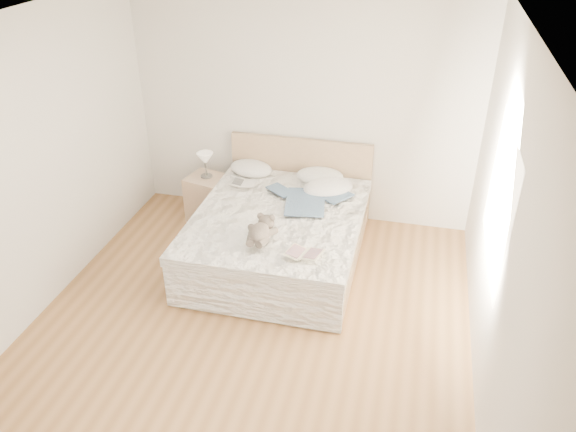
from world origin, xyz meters
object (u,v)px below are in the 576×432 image
object	(u,v)px
bed	(280,233)
nightstand	(208,198)
table_lamp	(205,160)
childrens_book	(304,254)
photo_book	(244,184)
teddy_bear	(259,239)

from	to	relation	value
bed	nightstand	xyz separation A→B (m)	(-1.06, 0.61, -0.03)
table_lamp	childrens_book	size ratio (longest dim) A/B	0.93
photo_book	childrens_book	size ratio (longest dim) A/B	0.87
nightstand	bed	bearing A→B (deg)	-30.00
table_lamp	childrens_book	world-z (taller)	table_lamp
bed	nightstand	bearing A→B (deg)	150.00
nightstand	teddy_bear	world-z (taller)	teddy_bear
nightstand	childrens_book	xyz separation A→B (m)	(1.49, -1.40, 0.35)
table_lamp	teddy_bear	bearing A→B (deg)	-51.72
nightstand	childrens_book	bearing A→B (deg)	-43.23
childrens_book	teddy_bear	xyz separation A→B (m)	(-0.46, 0.11, 0.02)
table_lamp	childrens_book	distance (m)	2.07
bed	photo_book	world-z (taller)	bed
nightstand	photo_book	distance (m)	0.65
photo_book	childrens_book	xyz separation A→B (m)	(0.97, -1.22, 0.00)
bed	teddy_bear	xyz separation A→B (m)	(-0.03, -0.68, 0.34)
photo_book	childrens_book	bearing A→B (deg)	-52.92
photo_book	childrens_book	distance (m)	1.56
table_lamp	nightstand	bearing A→B (deg)	-66.53
photo_book	bed	bearing A→B (deg)	-40.23
bed	nightstand	distance (m)	1.22
table_lamp	photo_book	world-z (taller)	table_lamp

